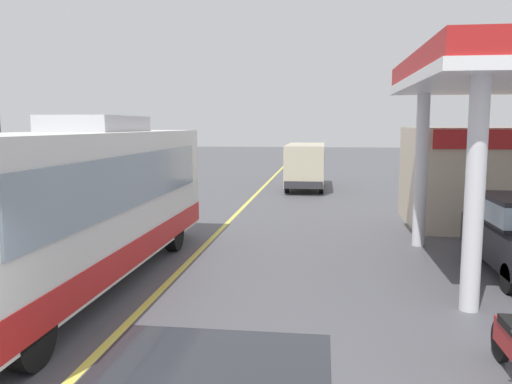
% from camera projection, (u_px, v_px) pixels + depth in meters
% --- Properties ---
extents(ground, '(120.00, 120.00, 0.00)m').
position_uv_depth(ground, '(252.00, 198.00, 24.92)').
color(ground, '#4C4C51').
extents(lane_divider_stripe, '(0.16, 50.00, 0.01)m').
position_uv_depth(lane_divider_stripe, '(234.00, 216.00, 20.00)').
color(lane_divider_stripe, '#D8CC4C').
rests_on(lane_divider_stripe, ground).
extents(wet_puddle_patch, '(3.44, 3.01, 0.01)m').
position_uv_depth(wet_puddle_patch, '(210.00, 371.00, 7.40)').
color(wet_puddle_patch, '#26282D').
rests_on(wet_puddle_patch, ground).
extents(coach_bus_main, '(2.60, 11.04, 3.69)m').
position_uv_depth(coach_bus_main, '(80.00, 207.00, 11.21)').
color(coach_bus_main, white).
rests_on(coach_bus_main, ground).
extents(minibus_opposing_lane, '(2.04, 6.13, 2.44)m').
position_uv_depth(minibus_opposing_lane, '(306.00, 162.00, 28.58)').
color(minibus_opposing_lane, '#BFB799').
rests_on(minibus_opposing_lane, ground).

